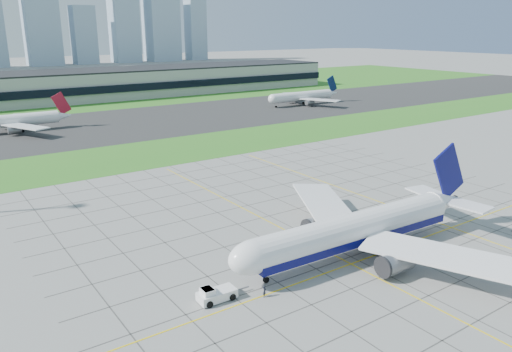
{
  "coord_description": "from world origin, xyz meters",
  "views": [
    {
      "loc": [
        -66.71,
        -55.41,
        38.09
      ],
      "look_at": [
        -6.79,
        30.6,
        7.0
      ],
      "focal_mm": 35.0,
      "sensor_mm": 36.0,
      "label": 1
    }
  ],
  "objects": [
    {
      "name": "distant_jet_2",
      "position": [
        101.07,
        143.13,
        4.49
      ],
      "size": [
        43.33,
        42.66,
        14.08
      ],
      "color": "white",
      "rests_on": "ground"
    },
    {
      "name": "terminal",
      "position": [
        40.0,
        229.87,
        7.89
      ],
      "size": [
        260.0,
        43.0,
        15.8
      ],
      "color": "#B7B7B2",
      "rests_on": "ground"
    },
    {
      "name": "crew_near",
      "position": [
        -28.2,
        -2.33,
        0.92
      ],
      "size": [
        0.8,
        0.75,
        1.84
      ],
      "primitive_type": "imported",
      "rotation": [
        0.0,
        0.0,
        0.64
      ],
      "color": "black",
      "rests_on": "ground"
    },
    {
      "name": "grass_median",
      "position": [
        0.0,
        90.0,
        0.02
      ],
      "size": [
        700.0,
        35.0,
        0.04
      ],
      "primitive_type": "cube",
      "color": "#307722",
      "rests_on": "ground"
    },
    {
      "name": "asphalt_taxiway",
      "position": [
        0.0,
        145.0,
        0.03
      ],
      "size": [
        700.0,
        75.0,
        0.04
      ],
      "primitive_type": "cube",
      "color": "#383838",
      "rests_on": "ground"
    },
    {
      "name": "ground",
      "position": [
        0.0,
        0.0,
        0.0
      ],
      "size": [
        1400.0,
        1400.0,
        0.0
      ],
      "primitive_type": "plane",
      "color": "gray",
      "rests_on": "ground"
    },
    {
      "name": "apron_markings",
      "position": [
        0.43,
        11.09,
        0.02
      ],
      "size": [
        120.0,
        130.0,
        0.03
      ],
      "color": "#474744",
      "rests_on": "ground"
    },
    {
      "name": "airliner",
      "position": [
        -6.68,
        0.35,
        4.68
      ],
      "size": [
        54.35,
        55.02,
        17.1
      ],
      "rotation": [
        0.0,
        0.0,
        -0.03
      ],
      "color": "white",
      "rests_on": "ground"
    },
    {
      "name": "distant_jet_1",
      "position": [
        -34.96,
        151.26,
        4.49
      ],
      "size": [
        38.74,
        42.66,
        14.08
      ],
      "color": "white",
      "rests_on": "ground"
    },
    {
      "name": "pushback_tug",
      "position": [
        -34.73,
        0.9,
        1.02
      ],
      "size": [
        8.32,
        3.08,
        2.3
      ],
      "rotation": [
        0.0,
        0.0,
        -0.03
      ],
      "color": "white",
      "rests_on": "ground"
    },
    {
      "name": "grass_far",
      "position": [
        0.0,
        255.0,
        0.02
      ],
      "size": [
        700.0,
        145.0,
        0.04
      ],
      "primitive_type": "cube",
      "color": "#307722",
      "rests_on": "ground"
    }
  ]
}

